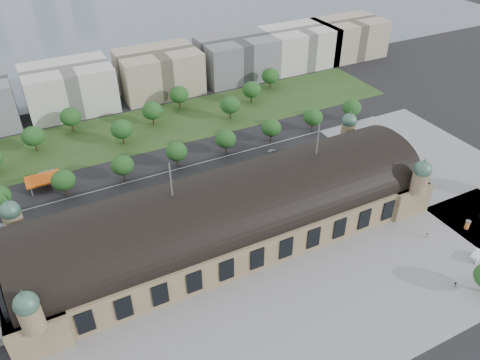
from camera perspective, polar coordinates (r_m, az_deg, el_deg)
name	(u,v)px	position (r m, az deg, el deg)	size (l,w,h in m)	color
ground	(230,237)	(171.10, -1.23, -6.92)	(900.00, 900.00, 0.00)	black
station	(230,215)	(164.44, -1.27, -4.24)	(150.00, 48.40, 44.30)	#917E5A
plaza_south	(324,313)	(149.20, 10.16, -15.68)	(190.00, 48.00, 0.12)	gray
plaza_east	(437,166)	(226.33, 22.89, 1.57)	(56.00, 100.00, 0.12)	gray
road_slab	(145,196)	(194.12, -11.53, -1.93)	(260.00, 26.00, 0.10)	black
grass_belt	(121,134)	(240.73, -14.36, 5.41)	(300.00, 45.00, 0.10)	#27461C
petrol_station	(46,178)	(211.91, -22.59, 0.25)	(14.00, 13.00, 5.05)	#D9500C
lake	(72,23)	(432.22, -19.81, 17.59)	(700.00, 320.00, 0.08)	slate
office_3	(69,88)	(269.54, -20.09, 10.46)	(45.00, 32.00, 24.00)	beige
office_4	(159,72)	(278.67, -9.86, 12.84)	(45.00, 32.00, 24.00)	tan
office_5	(237,58)	(296.08, -0.41, 14.67)	(45.00, 32.00, 24.00)	slate
office_6	(298,47)	(317.71, 7.14, 15.83)	(45.00, 32.00, 24.00)	beige
office_7	(348,38)	(340.80, 13.02, 16.55)	(45.00, 32.00, 24.00)	tan
tree_row_3	(63,180)	(199.23, -20.74, -0.03)	(9.60, 9.60, 11.52)	#2D2116
tree_row_4	(122,165)	(201.51, -14.14, 1.75)	(9.60, 9.60, 11.52)	#2D2116
tree_row_5	(176,152)	(206.58, -7.76, 3.44)	(9.60, 9.60, 11.52)	#2D2116
tree_row_6	(226,139)	(214.23, -1.74, 4.99)	(9.60, 9.60, 11.52)	#2D2116
tree_row_7	(271,128)	(224.19, 3.83, 6.37)	(9.60, 9.60, 11.52)	#2D2116
tree_row_8	(313,117)	(236.19, 8.90, 7.57)	(9.60, 9.60, 11.52)	#2D2116
tree_row_9	(352,107)	(249.92, 13.48, 8.60)	(9.60, 9.60, 11.52)	#2D2116
tree_belt_4	(33,136)	(235.41, -23.91, 4.91)	(10.40, 10.40, 12.48)	#2D2116
tree_belt_5	(71,117)	(247.00, -19.95, 7.26)	(10.40, 10.40, 12.48)	#2D2116
tree_belt_6	(122,129)	(228.12, -14.23, 6.03)	(10.40, 10.40, 12.48)	#2D2116
tree_belt_7	(152,111)	(242.46, -10.65, 8.30)	(10.40, 10.40, 12.48)	#2D2116
tree_belt_8	(179,95)	(257.96, -7.45, 10.28)	(10.40, 10.40, 12.48)	#2D2116
tree_belt_9	(230,105)	(244.41, -1.20, 9.13)	(10.40, 10.40, 12.48)	#2D2116
tree_belt_10	(252,90)	(262.02, 1.42, 10.96)	(10.40, 10.40, 12.48)	#2D2116
tree_belt_11	(270,76)	(280.32, 3.73, 12.54)	(10.40, 10.40, 12.48)	#2D2116
traffic_car_1	(2,226)	(195.62, -27.04, -5.02)	(1.55, 4.45, 1.47)	gray
traffic_car_2	(41,242)	(182.42, -23.09, -6.92)	(2.38, 5.15, 1.43)	black
traffic_car_4	(164,189)	(195.48, -9.25, -1.07)	(1.82, 4.52, 1.54)	#1A2649
traffic_car_5	(272,151)	(218.76, 3.95, 3.56)	(1.48, 4.24, 1.40)	slate
traffic_car_6	(348,146)	(227.72, 12.99, 4.05)	(2.53, 5.48, 1.52)	#B9B9BB
parked_car_1	(50,244)	(180.29, -22.16, -7.24)	(2.14, 4.65, 1.29)	maroon
parked_car_2	(21,258)	(178.50, -25.17, -8.64)	(1.82, 4.47, 1.30)	#1A1843
parked_car_3	(121,229)	(178.26, -14.29, -5.86)	(1.91, 4.75, 1.62)	#4F5156
parked_car_4	(140,217)	(182.52, -12.12, -4.42)	(1.56, 4.47, 1.47)	white
parked_car_5	(89,235)	(179.28, -17.95, -6.40)	(2.31, 5.01, 1.39)	#999DA1
parked_car_6	(92,234)	(179.15, -17.62, -6.35)	(1.99, 4.89, 1.42)	black
bus_west	(141,203)	(187.74, -12.01, -2.73)	(3.05, 13.03, 3.63)	red
bus_mid	(243,173)	(200.35, 0.34, 0.81)	(3.13, 13.38, 3.73)	silver
bus_east	(247,173)	(201.15, 0.80, 0.91)	(2.87, 12.27, 3.42)	beige
van_south	(476,257)	(180.77, 26.79, -8.34)	(6.12, 4.07, 2.46)	silver
advertising_column	(467,225)	(192.46, 25.98, -4.93)	(1.91, 1.91, 3.63)	#BF2F46
pedestrian_0	(427,235)	(183.08, 21.82, -6.27)	(0.97, 0.55, 1.98)	gray
pedestrian_4	(455,285)	(168.19, 24.75, -11.50)	(1.11, 0.48, 1.73)	gray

